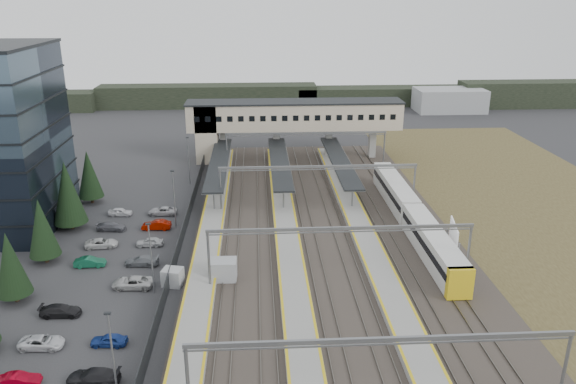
{
  "coord_description": "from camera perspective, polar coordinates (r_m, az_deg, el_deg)",
  "views": [
    {
      "loc": [
        3.31,
        -61.75,
        30.5
      ],
      "look_at": [
        7.53,
        11.96,
        4.0
      ],
      "focal_mm": 35.0,
      "sensor_mm": 36.0,
      "label": 1
    }
  ],
  "objects": [
    {
      "name": "treeline_far",
      "position": [
        157.81,
        4.3,
        9.64
      ],
      "size": [
        170.0,
        19.0,
        7.0
      ],
      "color": "black",
      "rests_on": "ground"
    },
    {
      "name": "relay_cabin_far",
      "position": [
        63.41,
        -11.63,
        -8.46
      ],
      "size": [
        2.47,
        2.21,
        1.94
      ],
      "color": "#999C9E",
      "rests_on": "ground"
    },
    {
      "name": "scrub_east",
      "position": [
        84.4,
        26.67,
        -3.64
      ],
      "size": [
        34.0,
        120.0,
        0.06
      ],
      "color": "#483E20",
      "rests_on": "ground"
    },
    {
      "name": "canopies",
      "position": [
        92.72,
        -0.86,
        3.09
      ],
      "size": [
        23.1,
        30.0,
        3.28
      ],
      "color": "black",
      "rests_on": "ground"
    },
    {
      "name": "footbridge",
      "position": [
        106.27,
        -0.84,
        7.48
      ],
      "size": [
        40.4,
        6.4,
        11.2
      ],
      "color": "#C2AB94",
      "rests_on": "ground"
    },
    {
      "name": "lampposts",
      "position": [
        69.15,
        -12.45,
        -2.98
      ],
      "size": [
        0.5,
        53.25,
        8.07
      ],
      "color": "slate",
      "rests_on": "ground"
    },
    {
      "name": "rail_corridor",
      "position": [
        73.52,
        1.72,
        -4.53
      ],
      "size": [
        34.0,
        90.0,
        0.92
      ],
      "color": "#36302A",
      "rests_on": "ground"
    },
    {
      "name": "ground",
      "position": [
        68.96,
        -5.73,
        -6.62
      ],
      "size": [
        220.0,
        220.0,
        0.0
      ],
      "primitive_type": "plane",
      "color": "#2B2B2D",
      "rests_on": "ground"
    },
    {
      "name": "car_park",
      "position": [
        64.49,
        -17.84,
        -8.93
      ],
      "size": [
        10.4,
        44.57,
        1.29
      ],
      "color": "silver",
      "rests_on": "ground"
    },
    {
      "name": "train",
      "position": [
        77.28,
        12.51,
        -2.42
      ],
      "size": [
        2.75,
        38.23,
        3.46
      ],
      "color": "silver",
      "rests_on": "ground"
    },
    {
      "name": "conifer_row",
      "position": [
        68.19,
        -24.85,
        -4.31
      ],
      "size": [
        4.42,
        49.82,
        9.5
      ],
      "color": "black",
      "rests_on": "ground"
    },
    {
      "name": "fence",
      "position": [
        73.64,
        -10.68,
        -4.24
      ],
      "size": [
        0.08,
        90.0,
        2.0
      ],
      "color": "#26282B",
      "rests_on": "ground"
    },
    {
      "name": "relay_cabin_near",
      "position": [
        63.31,
        -6.61,
        -7.92
      ],
      "size": [
        3.07,
        2.29,
        2.5
      ],
      "color": "#999C9E",
      "rests_on": "ground"
    },
    {
      "name": "gantries",
      "position": [
        69.78,
        4.09,
        -0.87
      ],
      "size": [
        28.4,
        62.28,
        7.17
      ],
      "color": "slate",
      "rests_on": "ground"
    },
    {
      "name": "billboard",
      "position": [
        70.25,
        16.48,
        -4.24
      ],
      "size": [
        1.1,
        5.27,
        4.41
      ],
      "color": "slate",
      "rests_on": "ground"
    }
  ]
}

